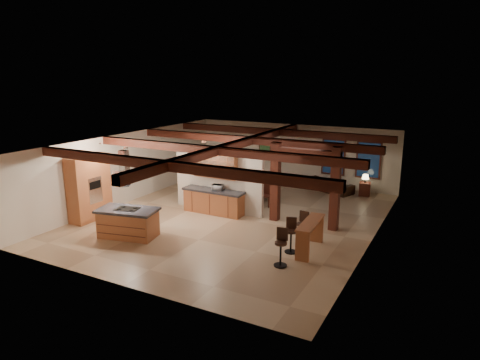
# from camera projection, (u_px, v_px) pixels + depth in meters

# --- Properties ---
(ground) EXTENTS (12.00, 12.00, 0.00)m
(ground) POSITION_uv_depth(u_px,v_px,m) (235.00, 218.00, 16.04)
(ground) COLOR tan
(ground) RESTS_ON ground
(room_walls) EXTENTS (12.00, 12.00, 12.00)m
(room_walls) POSITION_uv_depth(u_px,v_px,m) (235.00, 172.00, 15.61)
(room_walls) COLOR silver
(room_walls) RESTS_ON ground
(ceiling_beams) EXTENTS (10.00, 12.00, 0.28)m
(ceiling_beams) POSITION_uv_depth(u_px,v_px,m) (235.00, 145.00, 15.37)
(ceiling_beams) COLOR #401710
(ceiling_beams) RESTS_ON room_walls
(timber_posts) EXTENTS (2.50, 0.30, 2.90)m
(timber_posts) POSITION_uv_depth(u_px,v_px,m) (305.00, 177.00, 14.91)
(timber_posts) COLOR #401710
(timber_posts) RESTS_ON ground
(partition_wall) EXTENTS (3.80, 0.18, 2.20)m
(partition_wall) POSITION_uv_depth(u_px,v_px,m) (219.00, 183.00, 16.66)
(partition_wall) COLOR silver
(partition_wall) RESTS_ON ground
(pantry_cabinet) EXTENTS (0.67, 1.60, 2.40)m
(pantry_cabinet) POSITION_uv_depth(u_px,v_px,m) (89.00, 188.00, 15.63)
(pantry_cabinet) COLOR #9B5A32
(pantry_cabinet) RESTS_ON ground
(back_counter) EXTENTS (2.50, 0.66, 0.94)m
(back_counter) POSITION_uv_depth(u_px,v_px,m) (214.00, 201.00, 16.47)
(back_counter) COLOR #9B5A32
(back_counter) RESTS_ON ground
(upper_display_cabinet) EXTENTS (1.80, 0.36, 0.95)m
(upper_display_cabinet) POSITION_uv_depth(u_px,v_px,m) (216.00, 165.00, 16.31)
(upper_display_cabinet) COLOR #9B5A32
(upper_display_cabinet) RESTS_ON partition_wall
(range_hood) EXTENTS (1.10, 1.10, 1.40)m
(range_hood) POSITION_uv_depth(u_px,v_px,m) (126.00, 185.00, 13.77)
(range_hood) COLOR silver
(range_hood) RESTS_ON room_walls
(back_windows) EXTENTS (2.70, 0.07, 1.70)m
(back_windows) POSITION_uv_depth(u_px,v_px,m) (351.00, 158.00, 19.51)
(back_windows) COLOR #401710
(back_windows) RESTS_ON room_walls
(framed_art) EXTENTS (0.65, 0.05, 0.85)m
(framed_art) POSITION_uv_depth(u_px,v_px,m) (265.00, 147.00, 21.40)
(framed_art) COLOR #401710
(framed_art) RESTS_ON room_walls
(recessed_cans) EXTENTS (3.16, 2.46, 0.03)m
(recessed_cans) POSITION_uv_depth(u_px,v_px,m) (144.00, 144.00, 14.83)
(recessed_cans) COLOR silver
(recessed_cans) RESTS_ON room_walls
(kitchen_island) EXTENTS (2.13, 1.43, 0.97)m
(kitchen_island) POSITION_uv_depth(u_px,v_px,m) (128.00, 223.00, 14.08)
(kitchen_island) COLOR #9B5A32
(kitchen_island) RESTS_ON ground
(dining_table) EXTENTS (2.08, 1.60, 0.64)m
(dining_table) POSITION_uv_depth(u_px,v_px,m) (255.00, 193.00, 18.24)
(dining_table) COLOR #411910
(dining_table) RESTS_ON ground
(sofa) EXTENTS (2.33, 1.64, 0.63)m
(sofa) POSITION_uv_depth(u_px,v_px,m) (330.00, 184.00, 19.60)
(sofa) COLOR black
(sofa) RESTS_ON ground
(microwave) EXTENTS (0.42, 0.31, 0.22)m
(microwave) POSITION_uv_depth(u_px,v_px,m) (218.00, 187.00, 16.25)
(microwave) COLOR #ADADB2
(microwave) RESTS_ON back_counter
(bar_counter) EXTENTS (0.55, 1.82, 0.94)m
(bar_counter) POSITION_uv_depth(u_px,v_px,m) (310.00, 231.00, 12.89)
(bar_counter) COLOR #9B5A32
(bar_counter) RESTS_ON ground
(side_table) EXTENTS (0.54, 0.54, 0.59)m
(side_table) POSITION_uv_depth(u_px,v_px,m) (365.00, 189.00, 18.91)
(side_table) COLOR #401710
(side_table) RESTS_ON ground
(table_lamp) EXTENTS (0.31, 0.31, 0.37)m
(table_lamp) POSITION_uv_depth(u_px,v_px,m) (366.00, 177.00, 18.78)
(table_lamp) COLOR black
(table_lamp) RESTS_ON side_table
(bar_stool_a) EXTENTS (0.38, 0.39, 1.08)m
(bar_stool_a) POSITION_uv_depth(u_px,v_px,m) (281.00, 247.00, 11.93)
(bar_stool_a) COLOR black
(bar_stool_a) RESTS_ON ground
(bar_stool_b) EXTENTS (0.39, 0.40, 1.06)m
(bar_stool_b) POSITION_uv_depth(u_px,v_px,m) (291.00, 235.00, 12.84)
(bar_stool_b) COLOR black
(bar_stool_b) RESTS_ON ground
(bar_stool_c) EXTENTS (0.37, 0.37, 1.05)m
(bar_stool_c) POSITION_uv_depth(u_px,v_px,m) (302.00, 228.00, 13.48)
(bar_stool_c) COLOR black
(bar_stool_c) RESTS_ON ground
(dining_chairs) EXTENTS (2.04, 2.04, 1.18)m
(dining_chairs) POSITION_uv_depth(u_px,v_px,m) (255.00, 186.00, 18.17)
(dining_chairs) COLOR #401710
(dining_chairs) RESTS_ON ground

